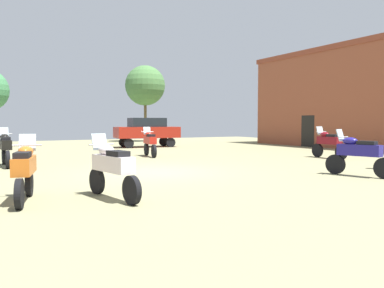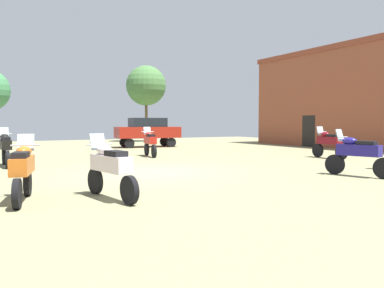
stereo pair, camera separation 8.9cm
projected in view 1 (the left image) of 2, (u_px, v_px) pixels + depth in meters
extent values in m
cube|color=#807C58|center=(155.00, 172.00, 13.64)|extent=(44.00, 52.00, 0.02)
cube|color=brown|center=(364.00, 100.00, 27.10)|extent=(6.00, 15.43, 6.42)
cube|color=brown|center=(365.00, 50.00, 26.92)|extent=(6.12, 15.74, 0.35)
cube|color=black|center=(308.00, 131.00, 27.68)|extent=(0.08, 1.20, 2.20)
cylinder|color=black|center=(29.00, 183.00, 9.22)|extent=(0.26, 0.62, 0.61)
cylinder|color=black|center=(19.00, 194.00, 7.81)|extent=(0.26, 0.62, 0.61)
cube|color=#C8611D|center=(24.00, 165.00, 8.49)|extent=(0.65, 1.30, 0.36)
ellipsoid|color=#C8611D|center=(26.00, 151.00, 8.74)|extent=(0.43, 0.54, 0.24)
cube|color=black|center=(22.00, 155.00, 8.26)|extent=(0.42, 0.62, 0.12)
cube|color=silver|center=(27.00, 143.00, 9.03)|extent=(0.39, 0.23, 0.39)
cylinder|color=#B7B7BC|center=(27.00, 145.00, 8.95)|extent=(0.61, 0.18, 0.04)
cylinder|color=black|center=(335.00, 164.00, 13.14)|extent=(0.28, 0.66, 0.65)
cube|color=navy|center=(359.00, 150.00, 12.54)|extent=(0.69, 1.38, 0.36)
ellipsoid|color=navy|center=(350.00, 141.00, 12.75)|extent=(0.43, 0.55, 0.24)
cube|color=black|center=(367.00, 143.00, 12.36)|extent=(0.43, 0.62, 0.12)
cube|color=silver|center=(340.00, 135.00, 12.98)|extent=(0.39, 0.24, 0.39)
cylinder|color=#B7B7BC|center=(343.00, 137.00, 12.91)|extent=(0.61, 0.19, 0.04)
cylinder|color=black|center=(146.00, 149.00, 20.50)|extent=(0.21, 0.65, 0.64)
cylinder|color=black|center=(154.00, 151.00, 19.12)|extent=(0.21, 0.65, 0.64)
cube|color=#B11F14|center=(150.00, 140.00, 19.78)|extent=(0.54, 1.29, 0.36)
ellipsoid|color=#B11F14|center=(149.00, 134.00, 20.03)|extent=(0.39, 0.52, 0.24)
cube|color=black|center=(151.00, 135.00, 19.56)|extent=(0.38, 0.60, 0.12)
cube|color=silver|center=(147.00, 131.00, 20.31)|extent=(0.38, 0.20, 0.39)
cylinder|color=#B7B7BC|center=(147.00, 132.00, 20.23)|extent=(0.62, 0.13, 0.04)
cylinder|color=black|center=(97.00, 181.00, 9.52)|extent=(0.22, 0.63, 0.61)
cylinder|color=black|center=(132.00, 190.00, 8.24)|extent=(0.22, 0.63, 0.61)
cube|color=silver|center=(113.00, 164.00, 8.85)|extent=(0.59, 1.43, 0.36)
ellipsoid|color=silver|center=(106.00, 150.00, 9.08)|extent=(0.40, 0.53, 0.24)
cube|color=black|center=(118.00, 153.00, 8.65)|extent=(0.39, 0.60, 0.12)
cube|color=silver|center=(99.00, 142.00, 9.34)|extent=(0.38, 0.21, 0.39)
cylinder|color=#B7B7BC|center=(101.00, 145.00, 9.26)|extent=(0.62, 0.14, 0.04)
cylinder|color=black|center=(4.00, 156.00, 16.07)|extent=(0.13, 0.67, 0.67)
cylinder|color=black|center=(8.00, 160.00, 14.64)|extent=(0.13, 0.67, 0.67)
cube|color=black|center=(5.00, 144.00, 15.33)|extent=(0.38, 1.40, 0.36)
ellipsoid|color=black|center=(4.00, 137.00, 15.58)|extent=(0.33, 0.48, 0.24)
cube|color=black|center=(6.00, 139.00, 15.10)|extent=(0.31, 0.56, 0.12)
cube|color=silver|center=(4.00, 132.00, 15.88)|extent=(0.36, 0.16, 0.39)
cylinder|color=#B7B7BC|center=(4.00, 134.00, 15.79)|extent=(0.62, 0.04, 0.04)
cylinder|color=black|center=(317.00, 150.00, 19.54)|extent=(0.16, 0.67, 0.67)
cylinder|color=black|center=(341.00, 152.00, 18.18)|extent=(0.16, 0.67, 0.67)
cube|color=maroon|center=(329.00, 140.00, 18.84)|extent=(0.43, 1.30, 0.36)
ellipsoid|color=maroon|center=(325.00, 134.00, 19.08)|extent=(0.35, 0.50, 0.24)
cube|color=black|center=(333.00, 136.00, 18.62)|extent=(0.33, 0.58, 0.12)
cube|color=silver|center=(320.00, 130.00, 19.36)|extent=(0.37, 0.17, 0.39)
cylinder|color=#B7B7BC|center=(321.00, 132.00, 19.28)|extent=(0.62, 0.07, 0.04)
cylinder|color=black|center=(129.00, 143.00, 26.11)|extent=(0.66, 0.28, 0.64)
cylinder|color=black|center=(124.00, 142.00, 27.43)|extent=(0.66, 0.28, 0.64)
cylinder|color=black|center=(171.00, 142.00, 27.27)|extent=(0.66, 0.28, 0.64)
cylinder|color=black|center=(164.00, 141.00, 28.59)|extent=(0.66, 0.28, 0.64)
cube|color=maroon|center=(147.00, 132.00, 27.31)|extent=(4.46, 2.22, 0.75)
cube|color=black|center=(147.00, 122.00, 27.27)|extent=(2.51, 1.81, 0.61)
cylinder|color=brown|center=(145.00, 118.00, 35.01)|extent=(0.24, 0.24, 4.13)
sphere|color=#426E3A|center=(145.00, 86.00, 34.85)|extent=(3.50, 3.50, 3.50)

